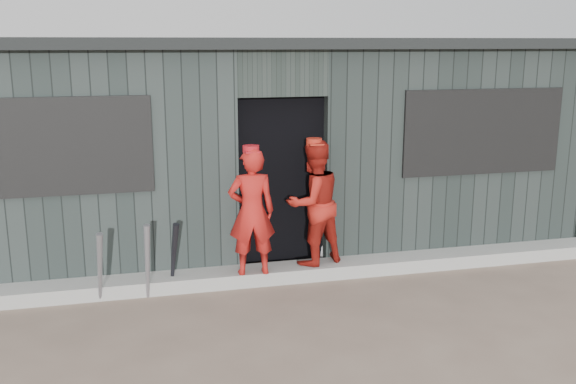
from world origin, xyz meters
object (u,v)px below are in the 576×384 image
object	(u,v)px
bat_mid	(147,262)
player_grey_back	(332,209)
bat_left	(100,268)
bat_right	(174,256)
player_red_left	(252,212)
dugout	(257,142)
player_red_right	(313,203)

from	to	relation	value
bat_mid	player_grey_back	bearing A→B (deg)	17.85
bat_left	bat_right	xyz separation A→B (m)	(0.74, 0.18, 0.00)
bat_mid	bat_left	bearing A→B (deg)	-177.05
bat_left	player_red_left	world-z (taller)	player_red_left
bat_right	dugout	distance (m)	2.33
player_red_right	dugout	world-z (taller)	dugout
player_red_left	bat_right	bearing A→B (deg)	-1.32
player_red_left	dugout	bearing A→B (deg)	-100.83
bat_right	player_grey_back	bearing A→B (deg)	16.02
bat_right	player_red_right	xyz separation A→B (m)	(1.55, 0.12, 0.46)
player_grey_back	dugout	distance (m)	1.52
player_grey_back	dugout	world-z (taller)	dugout
bat_mid	player_red_right	distance (m)	1.90
player_red_right	player_grey_back	xyz separation A→B (m)	(0.35, 0.43, -0.21)
dugout	bat_mid	bearing A→B (deg)	-128.47
bat_mid	player_red_right	xyz separation A→B (m)	(1.82, 0.27, 0.44)
player_red_right	player_grey_back	distance (m)	0.59
bat_right	dugout	xyz separation A→B (m)	(1.25, 1.76, 0.90)
player_red_left	bat_mid	bearing A→B (deg)	7.58
bat_left	bat_mid	size ratio (longest dim) A/B	0.97
bat_right	player_red_left	world-z (taller)	player_red_left
bat_right	dugout	size ratio (longest dim) A/B	0.09
bat_left	dugout	bearing A→B (deg)	44.32
bat_mid	player_red_left	bearing A→B (deg)	5.37
bat_left	dugout	xyz separation A→B (m)	(1.98, 1.94, 0.90)
player_red_left	player_red_right	world-z (taller)	player_red_right
dugout	player_red_left	bearing A→B (deg)	-103.05
bat_right	bat_mid	bearing A→B (deg)	-150.60
player_red_right	dugout	distance (m)	1.72
player_red_right	bat_mid	bearing A→B (deg)	-11.36
player_grey_back	player_red_left	bearing A→B (deg)	18.19
bat_left	bat_right	distance (m)	0.76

